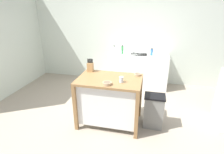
{
  "coord_description": "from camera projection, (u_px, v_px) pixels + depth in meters",
  "views": [
    {
      "loc": [
        0.64,
        -2.93,
        2.1
      ],
      "look_at": [
        -0.04,
        0.06,
        0.85
      ],
      "focal_mm": 28.68,
      "sensor_mm": 36.0,
      "label": 1
    }
  ],
  "objects": [
    {
      "name": "drinking_cup",
      "position": [
        121.0,
        80.0,
        2.95
      ],
      "size": [
        0.07,
        0.07,
        0.1
      ],
      "color": "silver",
      "rests_on": "kitchen_island"
    },
    {
      "name": "ground_plane",
      "position": [
        113.0,
        118.0,
        3.57
      ],
      "size": [
        6.55,
        6.55,
        0.0
      ],
      "primitive_type": "plane",
      "color": "gray",
      "rests_on": "ground"
    },
    {
      "name": "bowl_ceramic_wide",
      "position": [
        138.0,
        75.0,
        3.24
      ],
      "size": [
        0.12,
        0.12,
        0.04
      ],
      "color": "tan",
      "rests_on": "kitchen_island"
    },
    {
      "name": "knife_block",
      "position": [
        90.0,
        67.0,
        3.41
      ],
      "size": [
        0.11,
        0.09,
        0.25
      ],
      "color": "#AD7F4C",
      "rests_on": "kitchen_island"
    },
    {
      "name": "bottle_dish_soap",
      "position": [
        122.0,
        50.0,
        4.67
      ],
      "size": [
        0.06,
        0.06,
        0.23
      ],
      "color": "green",
      "rests_on": "sink_counter"
    },
    {
      "name": "bottle_spray_cleaner",
      "position": [
        114.0,
        50.0,
        4.72
      ],
      "size": [
        0.05,
        0.05,
        0.21
      ],
      "color": "white",
      "rests_on": "sink_counter"
    },
    {
      "name": "sink_faucet",
      "position": [
        140.0,
        49.0,
        4.79
      ],
      "size": [
        0.02,
        0.02,
        0.22
      ],
      "color": "#B7BCC1",
      "rests_on": "sink_counter"
    },
    {
      "name": "wall_back",
      "position": [
        129.0,
        36.0,
        4.93
      ],
      "size": [
        5.55,
        0.1,
        2.6
      ],
      "primitive_type": "cube",
      "color": "silver",
      "rests_on": "ground"
    },
    {
      "name": "bowl_ceramic_small",
      "position": [
        107.0,
        83.0,
        2.86
      ],
      "size": [
        0.15,
        0.15,
        0.05
      ],
      "color": "tan",
      "rests_on": "kitchen_island"
    },
    {
      "name": "sink_counter",
      "position": [
        138.0,
        70.0,
        4.87
      ],
      "size": [
        1.55,
        0.6,
        0.89
      ],
      "color": "silver",
      "rests_on": "ground"
    },
    {
      "name": "trash_bin",
      "position": [
        154.0,
        111.0,
        3.23
      ],
      "size": [
        0.36,
        0.28,
        0.63
      ],
      "color": "slate",
      "rests_on": "ground"
    },
    {
      "name": "wall_left",
      "position": [
        8.0,
        40.0,
        4.31
      ],
      "size": [
        0.1,
        2.64,
        2.6
      ],
      "primitive_type": "cube",
      "color": "beige",
      "rests_on": "ground"
    },
    {
      "name": "bottle_hand_soap",
      "position": [
        152.0,
        52.0,
        4.55
      ],
      "size": [
        0.06,
        0.06,
        0.19
      ],
      "color": "blue",
      "rests_on": "sink_counter"
    },
    {
      "name": "kitchen_island",
      "position": [
        110.0,
        99.0,
        3.26
      ],
      "size": [
        1.12,
        0.74,
        0.9
      ],
      "color": "olive",
      "rests_on": "ground"
    }
  ]
}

